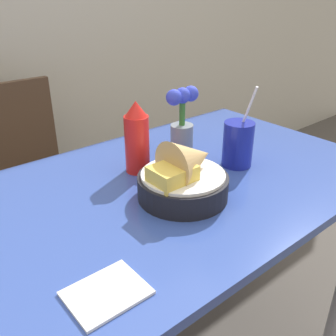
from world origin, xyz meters
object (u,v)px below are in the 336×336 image
object	(u,v)px
food_basket	(184,176)
ketchup_bottle	(138,138)
drink_cup	(238,145)
flower_vase	(182,121)
chair_far_window	(22,172)

from	to	relation	value
food_basket	ketchup_bottle	xyz separation A→B (m)	(0.00, 0.19, 0.04)
drink_cup	flower_vase	size ratio (longest dim) A/B	1.15
food_basket	flower_vase	world-z (taller)	flower_vase
chair_far_window	food_basket	world-z (taller)	food_basket
ketchup_bottle	drink_cup	xyz separation A→B (m)	(0.24, -0.15, -0.04)
food_basket	flower_vase	size ratio (longest dim) A/B	1.08
ketchup_bottle	drink_cup	distance (m)	0.29
chair_far_window	food_basket	xyz separation A→B (m)	(0.12, -0.88, 0.29)
ketchup_bottle	flower_vase	xyz separation A→B (m)	(0.18, 0.02, 0.00)
chair_far_window	flower_vase	size ratio (longest dim) A/B	4.33
food_basket	chair_far_window	bearing A→B (deg)	97.90
drink_cup	flower_vase	xyz separation A→B (m)	(-0.06, 0.17, 0.04)
food_basket	ketchup_bottle	distance (m)	0.20
food_basket	drink_cup	bearing A→B (deg)	9.09
chair_far_window	drink_cup	distance (m)	0.96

